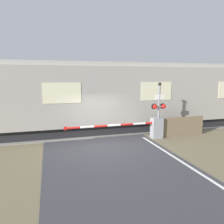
{
  "coord_description": "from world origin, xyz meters",
  "views": [
    {
      "loc": [
        -2.42,
        -9.72,
        3.33
      ],
      "look_at": [
        0.83,
        1.4,
        1.46
      ],
      "focal_mm": 35.0,
      "sensor_mm": 36.0,
      "label": 1
    }
  ],
  "objects": [
    {
      "name": "track_bed",
      "position": [
        0.0,
        3.17,
        0.02
      ],
      "size": [
        36.0,
        3.2,
        0.13
      ],
      "color": "gray",
      "rests_on": "ground_plane"
    },
    {
      "name": "roadside_fence",
      "position": [
        4.75,
        0.75,
        0.55
      ],
      "size": [
        2.77,
        0.06,
        1.1
      ],
      "color": "#726047",
      "rests_on": "ground_plane"
    },
    {
      "name": "ground_plane",
      "position": [
        0.0,
        0.0,
        0.0
      ],
      "size": [
        80.0,
        80.0,
        0.0
      ],
      "primitive_type": "plane",
      "color": "#6B6047"
    },
    {
      "name": "train",
      "position": [
        3.63,
        3.16,
        2.12
      ],
      "size": [
        19.5,
        2.79,
        4.15
      ],
      "color": "black",
      "rests_on": "ground_plane"
    },
    {
      "name": "signal_post",
      "position": [
        3.22,
        0.64,
        1.73
      ],
      "size": [
        0.82,
        0.26,
        3.05
      ],
      "color": "gray",
      "rests_on": "ground_plane"
    },
    {
      "name": "crossing_barrier",
      "position": [
        2.8,
        0.8,
        0.62
      ],
      "size": [
        5.3,
        0.44,
        1.14
      ],
      "color": "gray",
      "rests_on": "ground_plane"
    }
  ]
}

